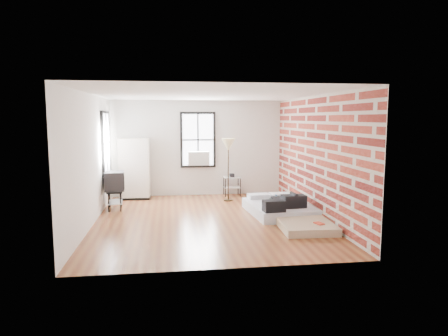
{
  "coord_description": "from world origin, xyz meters",
  "views": [
    {
      "loc": [
        -0.84,
        -8.79,
        2.29
      ],
      "look_at": [
        0.41,
        0.3,
        1.14
      ],
      "focal_mm": 32.0,
      "sensor_mm": 36.0,
      "label": 1
    }
  ],
  "objects": [
    {
      "name": "side_table",
      "position": [
        0.98,
        2.72,
        0.44
      ],
      "size": [
        0.51,
        0.41,
        0.66
      ],
      "rotation": [
        0.0,
        0.0,
        0.02
      ],
      "color": "black",
      "rests_on": "ground"
    },
    {
      "name": "room_shell",
      "position": [
        0.23,
        0.36,
        1.74
      ],
      "size": [
        5.02,
        6.02,
        2.8
      ],
      "color": "silver",
      "rests_on": "ground"
    },
    {
      "name": "ground",
      "position": [
        0.0,
        0.0,
        0.0
      ],
      "size": [
        6.0,
        6.0,
        0.0
      ],
      "primitive_type": "plane",
      "color": "brown",
      "rests_on": "ground"
    },
    {
      "name": "tv_stand",
      "position": [
        -2.21,
        1.36,
        0.68
      ],
      "size": [
        0.53,
        0.71,
        0.96
      ],
      "rotation": [
        0.0,
        0.0,
        0.1
      ],
      "color": "black",
      "rests_on": "ground"
    },
    {
      "name": "mattress_main",
      "position": [
        1.75,
        0.3,
        0.16
      ],
      "size": [
        1.49,
        1.94,
        0.59
      ],
      "rotation": [
        0.0,
        0.0,
        0.08
      ],
      "color": "white",
      "rests_on": "ground"
    },
    {
      "name": "mattress_bare",
      "position": [
        1.93,
        -0.51,
        0.13
      ],
      "size": [
        1.14,
        2.05,
        0.43
      ],
      "rotation": [
        0.0,
        0.0,
        -0.04
      ],
      "color": "tan",
      "rests_on": "ground"
    },
    {
      "name": "floor_lamp",
      "position": [
        0.77,
        2.01,
        1.49
      ],
      "size": [
        0.37,
        0.37,
        1.73
      ],
      "color": "black",
      "rests_on": "ground"
    },
    {
      "name": "wardrobe",
      "position": [
        -1.83,
        2.65,
        0.86
      ],
      "size": [
        0.89,
        0.54,
        1.72
      ],
      "rotation": [
        0.0,
        0.0,
        -0.05
      ],
      "color": "black",
      "rests_on": "ground"
    }
  ]
}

